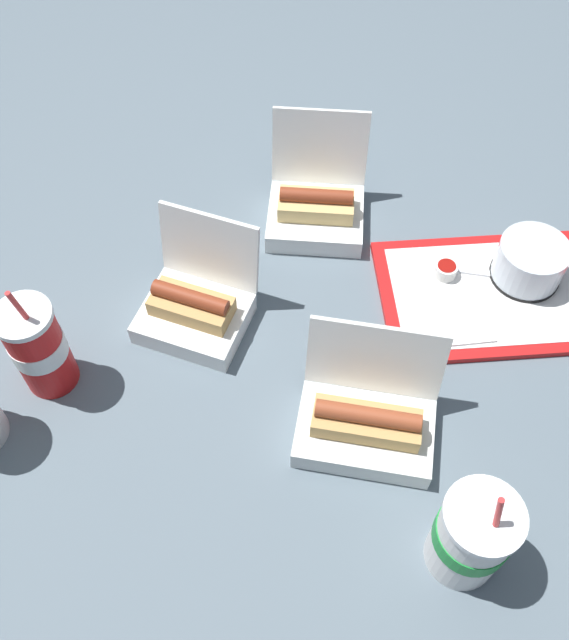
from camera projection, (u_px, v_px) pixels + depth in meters
ground_plane at (314, 326)px, 1.21m from camera, size 3.20×3.20×0.00m
food_tray at (487, 295)px, 1.24m from camera, size 0.41×0.32×0.01m
cake_container at (530, 263)px, 1.22m from camera, size 0.12×0.12×0.08m
ketchup_cup at (446, 270)px, 1.25m from camera, size 0.04×0.04×0.02m
napkin_stack at (460, 320)px, 1.20m from camera, size 0.12×0.12×0.00m
plastic_fork at (471, 272)px, 1.26m from camera, size 0.11×0.02×0.00m
clamshell_hotdog_corner at (195, 306)px, 1.18m from camera, size 0.21×0.20×0.18m
clamshell_hotdog_front at (366, 421)px, 1.06m from camera, size 0.21×0.18×0.17m
clamshell_hotdog_right at (316, 206)px, 1.31m from camera, size 0.18×0.19×0.18m
soda_cup_center at (38, 347)px, 1.08m from camera, size 0.09×0.09×0.24m
soda_cup_front at (472, 536)px, 0.92m from camera, size 0.10×0.10×0.22m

